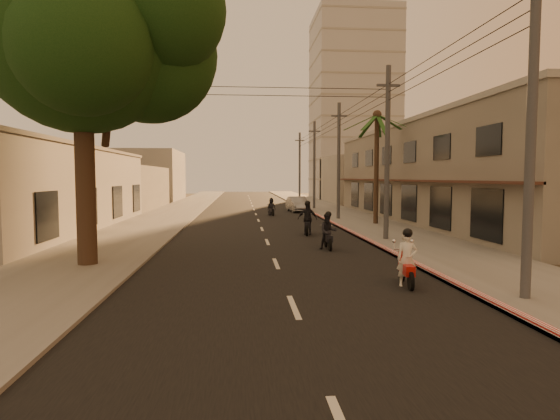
# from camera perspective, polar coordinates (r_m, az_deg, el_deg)

# --- Properties ---
(ground) EXTENTS (160.00, 160.00, 0.00)m
(ground) POSITION_cam_1_polar(r_m,az_deg,el_deg) (16.06, 0.06, -7.92)
(ground) COLOR #383023
(ground) RESTS_ON ground
(road) EXTENTS (10.00, 140.00, 0.02)m
(road) POSITION_cam_1_polar(r_m,az_deg,el_deg) (35.84, -2.65, -1.28)
(road) COLOR black
(road) RESTS_ON ground
(sidewalk_right) EXTENTS (5.00, 140.00, 0.12)m
(sidewalk_right) POSITION_cam_1_polar(r_m,az_deg,el_deg) (36.88, 9.08, -1.10)
(sidewalk_right) COLOR slate
(sidewalk_right) RESTS_ON ground
(sidewalk_left) EXTENTS (5.00, 140.00, 0.12)m
(sidewalk_left) POSITION_cam_1_polar(r_m,az_deg,el_deg) (36.33, -14.56, -1.25)
(sidewalk_left) COLOR slate
(sidewalk_left) RESTS_ON ground
(curb_stripe) EXTENTS (0.20, 60.00, 0.20)m
(curb_stripe) POSITION_cam_1_polar(r_m,az_deg,el_deg) (31.49, 7.02, -1.88)
(curb_stripe) COLOR red
(curb_stripe) RESTS_ON ground
(shophouse_row) EXTENTS (8.80, 34.20, 7.30)m
(shophouse_row) POSITION_cam_1_polar(r_m,az_deg,el_deg) (36.97, 19.68, 4.30)
(shophouse_row) COLOR gray
(shophouse_row) RESTS_ON ground
(left_building) EXTENTS (8.20, 24.20, 5.20)m
(left_building) POSITION_cam_1_polar(r_m,az_deg,el_deg) (32.25, -27.92, 2.27)
(left_building) COLOR #9E998F
(left_building) RESTS_ON ground
(distant_tower) EXTENTS (12.10, 12.10, 28.00)m
(distant_tower) POSITION_cam_1_polar(r_m,az_deg,el_deg) (74.49, 8.91, 12.23)
(distant_tower) COLOR #B7B5B2
(distant_tower) RESTS_ON ground
(broadleaf_tree) EXTENTS (9.60, 8.70, 12.10)m
(broadleaf_tree) POSITION_cam_1_polar(r_m,az_deg,el_deg) (19.27, -21.78, 19.25)
(broadleaf_tree) COLOR black
(broadleaf_tree) RESTS_ON ground
(palm_tree) EXTENTS (5.00, 5.00, 8.20)m
(palm_tree) POSITION_cam_1_polar(r_m,az_deg,el_deg) (33.22, 11.75, 10.56)
(palm_tree) COLOR black
(palm_tree) RESTS_ON ground
(utility_poles) EXTENTS (1.20, 48.26, 9.00)m
(utility_poles) POSITION_cam_1_polar(r_m,az_deg,el_deg) (36.59, 7.19, 9.04)
(utility_poles) COLOR #38383A
(utility_poles) RESTS_ON ground
(filler_right) EXTENTS (8.00, 14.00, 6.00)m
(filler_right) POSITION_cam_1_polar(r_m,az_deg,el_deg) (62.57, 9.41, 3.68)
(filler_right) COLOR #9E998F
(filler_right) RESTS_ON ground
(filler_left_near) EXTENTS (8.00, 14.00, 4.40)m
(filler_left_near) POSITION_cam_1_polar(r_m,az_deg,el_deg) (51.26, -19.13, 2.55)
(filler_left_near) COLOR #9E998F
(filler_left_near) RESTS_ON ground
(filler_left_far) EXTENTS (8.00, 14.00, 7.00)m
(filler_left_far) POSITION_cam_1_polar(r_m,az_deg,el_deg) (68.83, -15.44, 4.04)
(filler_left_far) COLOR #9E998F
(filler_left_far) RESTS_ON ground
(scooter_red) EXTENTS (0.78, 1.82, 1.79)m
(scooter_red) POSITION_cam_1_polar(r_m,az_deg,el_deg) (14.79, 15.20, -5.99)
(scooter_red) COLOR black
(scooter_red) RESTS_ON ground
(scooter_mid_a) EXTENTS (0.85, 1.80, 1.77)m
(scooter_mid_a) POSITION_cam_1_polar(r_m,az_deg,el_deg) (21.60, 5.88, -2.71)
(scooter_mid_a) COLOR black
(scooter_mid_a) RESTS_ON ground
(scooter_mid_b) EXTENTS (1.23, 2.01, 1.99)m
(scooter_mid_b) POSITION_cam_1_polar(r_m,az_deg,el_deg) (26.93, 3.36, -1.15)
(scooter_mid_b) COLOR black
(scooter_mid_b) RESTS_ON ground
(scooter_far_a) EXTENTS (0.93, 1.58, 1.56)m
(scooter_far_a) POSITION_cam_1_polar(r_m,az_deg,el_deg) (40.15, -1.06, 0.30)
(scooter_far_a) COLOR black
(scooter_far_a) RESTS_ON ground
(parked_car) EXTENTS (2.35, 4.69, 1.45)m
(parked_car) POSITION_cam_1_polar(r_m,az_deg,el_deg) (44.78, 2.16, 0.70)
(parked_car) COLOR gray
(parked_car) RESTS_ON ground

